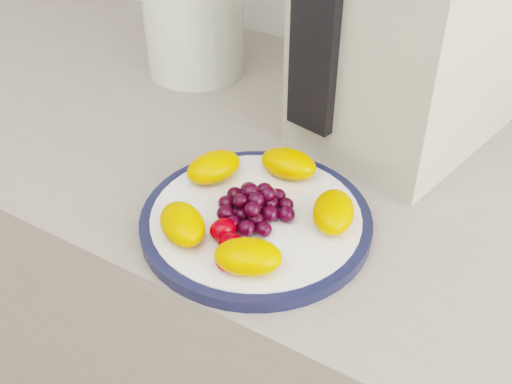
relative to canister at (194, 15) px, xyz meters
The scene contains 8 objects.
counter 0.59m from the canister, 29.28° to the right, with size 3.50×0.60×0.90m, color gray.
cabinet_face 0.62m from the canister, 29.28° to the right, with size 3.48×0.58×0.84m, color #9C795D.
plate_rim 0.41m from the canister, 44.76° to the right, with size 0.27×0.27×0.01m, color #131836.
plate_face 0.41m from the canister, 44.76° to the right, with size 0.24×0.24×0.02m, color white.
canister is the anchor object (origin of this frame).
appliance_body 0.37m from the canister, ahead, with size 0.21×0.29×0.36m, color #B7B29F.
appliance_panel 0.32m from the canister, 25.72° to the right, with size 0.06×0.02×0.27m, color black.
fruit_plate 0.41m from the canister, 45.46° to the right, with size 0.23×0.23×0.03m.
Camera 1 is at (0.37, 0.55, 1.38)m, focal length 45.00 mm.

